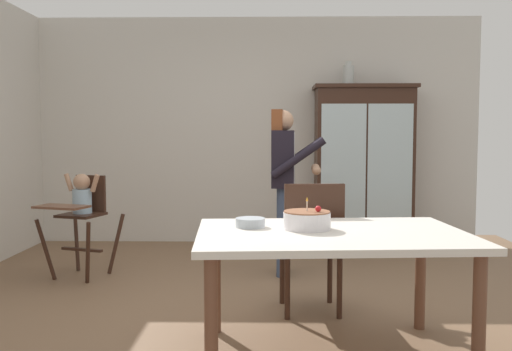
{
  "coord_description": "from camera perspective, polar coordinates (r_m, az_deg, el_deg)",
  "views": [
    {
      "loc": [
        0.13,
        -4.01,
        1.29
      ],
      "look_at": [
        0.04,
        0.7,
        0.95
      ],
      "focal_mm": 38.5,
      "sensor_mm": 36.0,
      "label": 1
    }
  ],
  "objects": [
    {
      "name": "ground_plane",
      "position": [
        4.22,
        -0.78,
        -13.69
      ],
      "size": [
        6.24,
        6.24,
        0.0
      ],
      "primitive_type": "plane",
      "color": "brown"
    },
    {
      "name": "dining_chair_far_side",
      "position": [
        3.97,
        5.85,
        -6.57
      ],
      "size": [
        0.47,
        0.47,
        0.96
      ],
      "rotation": [
        0.0,
        0.0,
        3.21
      ],
      "color": "#382116",
      "rests_on": "ground_plane"
    },
    {
      "name": "birthday_cake",
      "position": [
        3.27,
        5.32,
        -4.62
      ],
      "size": [
        0.28,
        0.28,
        0.19
      ],
      "color": "white",
      "rests_on": "dining_table"
    },
    {
      "name": "ceramic_vase",
      "position": [
        6.49,
        9.57,
        10.28
      ],
      "size": [
        0.13,
        0.13,
        0.27
      ],
      "color": "#B2B7B2",
      "rests_on": "china_cabinet"
    },
    {
      "name": "dining_table",
      "position": [
        3.23,
        7.84,
        -7.26
      ],
      "size": [
        1.61,
        1.15,
        0.74
      ],
      "color": "silver",
      "rests_on": "ground_plane"
    },
    {
      "name": "china_cabinet",
      "position": [
        6.49,
        11.08,
        0.98
      ],
      "size": [
        1.16,
        0.48,
        1.87
      ],
      "color": "#382116",
      "rests_on": "ground_plane"
    },
    {
      "name": "high_chair_with_toddler",
      "position": [
        5.25,
        -17.69,
        -3.03
      ],
      "size": [
        0.72,
        0.8,
        0.95
      ],
      "rotation": [
        0.0,
        0.0,
        -0.3
      ],
      "color": "#382116",
      "rests_on": "ground_plane"
    },
    {
      "name": "serving_bowl",
      "position": [
        3.33,
        -0.6,
        -4.91
      ],
      "size": [
        0.18,
        0.18,
        0.05
      ],
      "primitive_type": "cylinder",
      "color": "#B2BCC6",
      "rests_on": "dining_table"
    },
    {
      "name": "adult_person",
      "position": [
        5.05,
        2.92,
        0.48
      ],
      "size": [
        0.52,
        0.5,
        1.53
      ],
      "rotation": [
        0.0,
        0.0,
        1.51
      ],
      "color": "#3D4C6B",
      "rests_on": "ground_plane"
    },
    {
      "name": "wall_back",
      "position": [
        6.65,
        -0.04,
        4.65
      ],
      "size": [
        5.32,
        0.06,
        2.7
      ],
      "primitive_type": "cube",
      "color": "beige",
      "rests_on": "ground_plane"
    }
  ]
}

